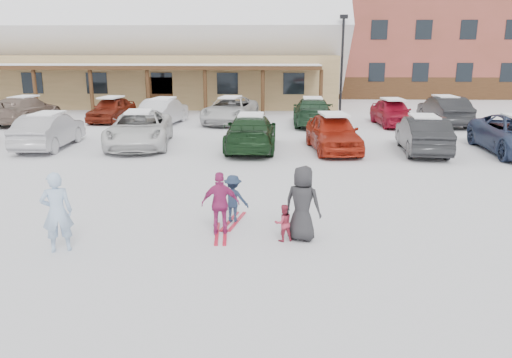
{
  "coord_description": "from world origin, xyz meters",
  "views": [
    {
      "loc": [
        0.72,
        -10.57,
        4.02
      ],
      "look_at": [
        0.3,
        1.0,
        1.0
      ],
      "focal_mm": 35.0,
      "sensor_mm": 36.0,
      "label": 1
    }
  ],
  "objects_px": {
    "parked_car_2": "(140,129)",
    "parked_car_4": "(333,132)",
    "parked_car_8": "(112,109)",
    "parked_car_11": "(312,112)",
    "child_navy": "(233,199)",
    "adult_skier": "(57,212)",
    "bystander_dark": "(303,203)",
    "toddler_red": "(283,223)",
    "parked_car_12": "(392,112)",
    "parked_car_13": "(444,111)",
    "parked_car_9": "(164,111)",
    "child_magenta": "(221,204)",
    "day_lodge": "(146,50)",
    "parked_car_5": "(423,134)",
    "lamp_post": "(342,58)",
    "parked_car_3": "(251,132)",
    "parked_car_10": "(230,110)",
    "parked_car_7": "(25,110)",
    "parked_car_1": "(49,131)"
  },
  "relations": [
    {
      "from": "bystander_dark",
      "to": "parked_car_2",
      "type": "relative_size",
      "value": 0.31
    },
    {
      "from": "parked_car_9",
      "to": "parked_car_11",
      "type": "distance_m",
      "value": 8.11
    },
    {
      "from": "parked_car_8",
      "to": "parked_car_11",
      "type": "bearing_deg",
      "value": 1.88
    },
    {
      "from": "toddler_red",
      "to": "parked_car_9",
      "type": "distance_m",
      "value": 18.06
    },
    {
      "from": "toddler_red",
      "to": "child_navy",
      "type": "bearing_deg",
      "value": -64.68
    },
    {
      "from": "adult_skier",
      "to": "parked_car_10",
      "type": "bearing_deg",
      "value": -117.66
    },
    {
      "from": "day_lodge",
      "to": "adult_skier",
      "type": "bearing_deg",
      "value": -79.58
    },
    {
      "from": "parked_car_8",
      "to": "bystander_dark",
      "type": "bearing_deg",
      "value": -54.16
    },
    {
      "from": "day_lodge",
      "to": "parked_car_5",
      "type": "xyz_separation_m",
      "value": [
        15.65,
        -18.66,
        -3.21
      ]
    },
    {
      "from": "child_magenta",
      "to": "parked_car_9",
      "type": "relative_size",
      "value": 0.33
    },
    {
      "from": "lamp_post",
      "to": "parked_car_9",
      "type": "height_order",
      "value": "lamp_post"
    },
    {
      "from": "child_magenta",
      "to": "parked_car_12",
      "type": "bearing_deg",
      "value": -118.61
    },
    {
      "from": "parked_car_9",
      "to": "parked_car_3",
      "type": "bearing_deg",
      "value": 133.88
    },
    {
      "from": "child_navy",
      "to": "child_magenta",
      "type": "xyz_separation_m",
      "value": [
        -0.21,
        -0.84,
        0.14
      ]
    },
    {
      "from": "parked_car_10",
      "to": "parked_car_12",
      "type": "bearing_deg",
      "value": 4.81
    },
    {
      "from": "parked_car_13",
      "to": "parked_car_5",
      "type": "bearing_deg",
      "value": 65.93
    },
    {
      "from": "parked_car_11",
      "to": "lamp_post",
      "type": "bearing_deg",
      "value": -108.08
    },
    {
      "from": "bystander_dark",
      "to": "parked_car_11",
      "type": "xyz_separation_m",
      "value": [
        1.45,
        16.95,
        -0.09
      ]
    },
    {
      "from": "toddler_red",
      "to": "child_navy",
      "type": "xyz_separation_m",
      "value": [
        -1.18,
        1.18,
        0.17
      ]
    },
    {
      "from": "bystander_dark",
      "to": "parked_car_4",
      "type": "bearing_deg",
      "value": -76.39
    },
    {
      "from": "child_magenta",
      "to": "parked_car_12",
      "type": "distance_m",
      "value": 18.31
    },
    {
      "from": "day_lodge",
      "to": "parked_car_4",
      "type": "bearing_deg",
      "value": -56.7
    },
    {
      "from": "parked_car_3",
      "to": "parked_car_10",
      "type": "bearing_deg",
      "value": -78.16
    },
    {
      "from": "adult_skier",
      "to": "bystander_dark",
      "type": "height_order",
      "value": "adult_skier"
    },
    {
      "from": "parked_car_13",
      "to": "parked_car_4",
      "type": "bearing_deg",
      "value": 46.67
    },
    {
      "from": "parked_car_4",
      "to": "parked_car_13",
      "type": "height_order",
      "value": "parked_car_13"
    },
    {
      "from": "parked_car_5",
      "to": "parked_car_9",
      "type": "height_order",
      "value": "parked_car_5"
    },
    {
      "from": "parked_car_8",
      "to": "parked_car_4",
      "type": "bearing_deg",
      "value": -27.78
    },
    {
      "from": "parked_car_8",
      "to": "parked_car_11",
      "type": "height_order",
      "value": "parked_car_11"
    },
    {
      "from": "parked_car_1",
      "to": "parked_car_13",
      "type": "height_order",
      "value": "parked_car_13"
    },
    {
      "from": "adult_skier",
      "to": "child_navy",
      "type": "height_order",
      "value": "adult_skier"
    },
    {
      "from": "child_navy",
      "to": "parked_car_11",
      "type": "xyz_separation_m",
      "value": [
        3.03,
        15.86,
        0.16
      ]
    },
    {
      "from": "lamp_post",
      "to": "child_magenta",
      "type": "height_order",
      "value": "lamp_post"
    },
    {
      "from": "parked_car_2",
      "to": "parked_car_4",
      "type": "distance_m",
      "value": 8.12
    },
    {
      "from": "bystander_dark",
      "to": "child_magenta",
      "type": "bearing_deg",
      "value": 15.8
    },
    {
      "from": "bystander_dark",
      "to": "parked_car_1",
      "type": "height_order",
      "value": "bystander_dark"
    },
    {
      "from": "parked_car_8",
      "to": "parked_car_10",
      "type": "height_order",
      "value": "parked_car_10"
    },
    {
      "from": "bystander_dark",
      "to": "parked_car_3",
      "type": "xyz_separation_m",
      "value": [
        -1.56,
        9.98,
        -0.1
      ]
    },
    {
      "from": "parked_car_7",
      "to": "parked_car_13",
      "type": "distance_m",
      "value": 23.08
    },
    {
      "from": "lamp_post",
      "to": "child_navy",
      "type": "height_order",
      "value": "lamp_post"
    },
    {
      "from": "parked_car_10",
      "to": "parked_car_12",
      "type": "height_order",
      "value": "parked_car_10"
    },
    {
      "from": "day_lodge",
      "to": "parked_car_4",
      "type": "relative_size",
      "value": 6.6
    },
    {
      "from": "parked_car_11",
      "to": "day_lodge",
      "type": "bearing_deg",
      "value": -42.16
    },
    {
      "from": "adult_skier",
      "to": "parked_car_7",
      "type": "relative_size",
      "value": 0.33
    },
    {
      "from": "parked_car_3",
      "to": "parked_car_5",
      "type": "relative_size",
      "value": 1.12
    },
    {
      "from": "adult_skier",
      "to": "parked_car_10",
      "type": "relative_size",
      "value": 0.32
    },
    {
      "from": "day_lodge",
      "to": "child_magenta",
      "type": "distance_m",
      "value": 29.51
    },
    {
      "from": "toddler_red",
      "to": "parked_car_12",
      "type": "height_order",
      "value": "parked_car_12"
    },
    {
      "from": "parked_car_9",
      "to": "parked_car_13",
      "type": "xyz_separation_m",
      "value": [
        15.27,
        0.41,
        0.06
      ]
    },
    {
      "from": "parked_car_2",
      "to": "parked_car_4",
      "type": "xyz_separation_m",
      "value": [
        8.09,
        -0.69,
        0.01
      ]
    }
  ]
}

